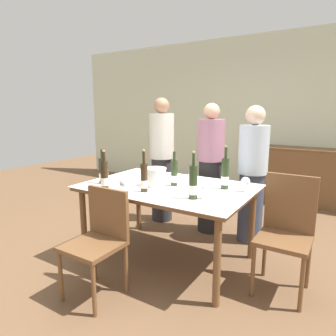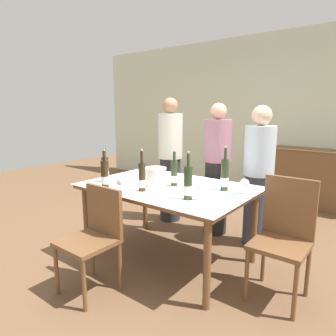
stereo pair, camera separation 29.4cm
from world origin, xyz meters
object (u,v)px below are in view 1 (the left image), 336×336
wine_bottle_4 (144,178)px  wine_glass_1 (205,189)px  wine_glass_2 (245,182)px  chair_near_front (100,235)px  wine_bottle_5 (105,176)px  person_guest_left (210,169)px  dining_table (168,192)px  ice_bucket (156,176)px  wine_glass_0 (190,178)px  wine_bottle_2 (174,174)px  person_host (162,160)px  sideboard_cabinet (301,176)px  wine_bottle_1 (225,174)px  wine_bottle_3 (103,172)px  wine_glass_3 (124,184)px  person_guest_right (252,175)px  wine_bottle_0 (193,183)px  chair_right_end (286,226)px

wine_bottle_4 → wine_glass_1: size_ratio=2.96×
wine_glass_2 → chair_near_front: (-0.90, -0.97, -0.36)m
wine_bottle_4 → wine_bottle_5: size_ratio=1.04×
wine_bottle_4 → person_guest_left: (0.13, 1.20, -0.11)m
dining_table → ice_bucket: bearing=-145.8°
dining_table → wine_glass_0: size_ratio=12.37×
wine_bottle_2 → wine_bottle_5: size_ratio=0.91×
dining_table → person_host: 1.13m
wine_bottle_5 → wine_glass_1: 0.97m
wine_bottle_4 → wine_glass_0: size_ratio=2.94×
sideboard_cabinet → wine_bottle_1: 2.61m
wine_bottle_1 → person_host: bearing=148.7°
wine_bottle_2 → wine_bottle_4: 0.36m
wine_bottle_1 → wine_bottle_2: (-0.47, -0.15, -0.02)m
wine_glass_0 → chair_near_front: wine_glass_0 is taller
wine_bottle_3 → wine_glass_2: (1.34, 0.46, -0.03)m
ice_bucket → person_guest_left: person_guest_left is taller
wine_glass_3 → chair_near_front: bearing=-89.5°
wine_bottle_2 → person_guest_right: bearing=57.4°
wine_bottle_3 → wine_bottle_5: (0.18, -0.16, 0.01)m
wine_bottle_2 → person_host: 1.13m
wine_glass_1 → wine_bottle_5: bearing=-167.4°
wine_bottle_5 → chair_near_front: size_ratio=0.43×
wine_glass_1 → person_host: person_host is taller
dining_table → wine_bottle_1: wine_bottle_1 is taller
wine_bottle_1 → wine_glass_3: wine_bottle_1 is taller
wine_bottle_0 → person_guest_left: (-0.36, 1.16, -0.12)m
wine_glass_0 → chair_right_end: 0.96m
ice_bucket → wine_glass_1: size_ratio=1.66×
wine_bottle_2 → wine_bottle_3: (-0.67, -0.31, 0.00)m
wine_bottle_5 → wine_glass_1: (0.94, 0.21, -0.04)m
wine_bottle_0 → person_guest_left: 1.22m
wine_bottle_0 → wine_bottle_1: wine_bottle_1 is taller
sideboard_cabinet → person_guest_left: bearing=-113.7°
wine_glass_0 → chair_right_end: size_ratio=0.14×
wine_bottle_1 → wine_bottle_5: 1.15m
wine_glass_3 → chair_near_front: size_ratio=0.16×
person_host → sideboard_cabinet: bearing=50.1°
wine_bottle_0 → wine_glass_1: size_ratio=3.08×
chair_near_front → chair_right_end: bearing=34.1°
wine_bottle_2 → wine_glass_1: size_ratio=2.59×
wine_glass_1 → sideboard_cabinet: bearing=83.0°
wine_bottle_5 → wine_bottle_4: bearing=18.7°
person_host → wine_bottle_4: bearing=-63.9°
dining_table → person_guest_right: (0.59, 0.88, 0.08)m
wine_bottle_2 → wine_bottle_3: 0.74m
wine_glass_3 → wine_bottle_5: bearing=172.0°
wine_bottle_2 → wine_bottle_0: bearing=-39.3°
dining_table → wine_bottle_1: (0.52, 0.19, 0.21)m
wine_glass_2 → dining_table: bearing=-165.5°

